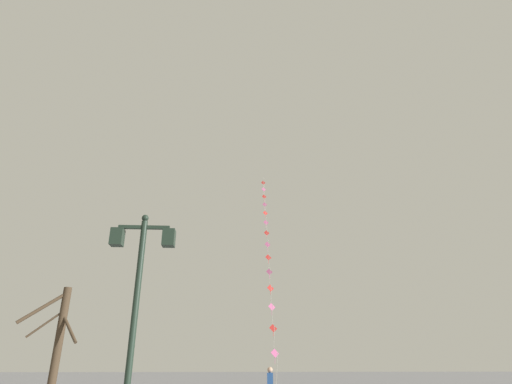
# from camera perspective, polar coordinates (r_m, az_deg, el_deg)

# --- Properties ---
(twin_lantern_lamp_post) EXTENTS (1.47, 0.28, 5.11)m
(twin_lantern_lamp_post) POSITION_cam_1_polar(r_m,az_deg,el_deg) (9.78, -15.93, -11.84)
(twin_lantern_lamp_post) COLOR #1E2D23
(twin_lantern_lamp_post) RESTS_ON ground_plane
(kite_train) EXTENTS (1.15, 18.58, 18.90)m
(kite_train) POSITION_cam_1_polar(r_m,az_deg,el_deg) (30.39, 1.59, -7.31)
(kite_train) COLOR brown
(kite_train) RESTS_ON ground_plane
(bare_tree) EXTENTS (1.84, 0.76, 4.02)m
(bare_tree) POSITION_cam_1_polar(r_m,az_deg,el_deg) (14.14, -25.91, -19.30)
(bare_tree) COLOR #423323
(bare_tree) RESTS_ON ground_plane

